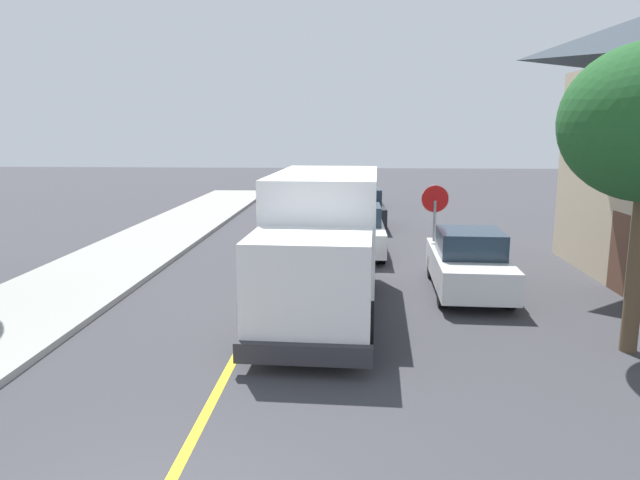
{
  "coord_description": "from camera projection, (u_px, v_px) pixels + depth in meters",
  "views": [
    {
      "loc": [
        2.18,
        -4.99,
        4.21
      ],
      "look_at": [
        1.34,
        9.75,
        1.4
      ],
      "focal_mm": 32.7,
      "sensor_mm": 36.0,
      "label": 1
    }
  ],
  "objects": [
    {
      "name": "parked_car_near",
      "position": [
        357.0,
        231.0,
        19.89
      ],
      "size": [
        1.82,
        4.41,
        1.67
      ],
      "color": "silver",
      "rests_on": "ground"
    },
    {
      "name": "parked_car_far",
      "position": [
        356.0,
        192.0,
        32.4
      ],
      "size": [
        1.92,
        4.45,
        1.67
      ],
      "color": "#4C564C",
      "rests_on": "ground"
    },
    {
      "name": "box_truck",
      "position": [
        324.0,
        237.0,
        13.48
      ],
      "size": [
        2.69,
        7.27,
        3.2
      ],
      "color": "white",
      "rests_on": "ground"
    },
    {
      "name": "parked_car_mid",
      "position": [
        362.0,
        209.0,
        25.52
      ],
      "size": [
        1.95,
        4.46,
        1.67
      ],
      "color": "black",
      "rests_on": "ground"
    },
    {
      "name": "stop_sign",
      "position": [
        435.0,
        213.0,
        16.76
      ],
      "size": [
        0.8,
        0.1,
        2.65
      ],
      "color": "gray",
      "rests_on": "ground"
    },
    {
      "name": "parked_van_across",
      "position": [
        468.0,
        263.0,
        15.15
      ],
      "size": [
        1.97,
        4.47,
        1.67
      ],
      "color": "silver",
      "rests_on": "ground"
    },
    {
      "name": "centre_line_yellow",
      "position": [
        271.0,
        289.0,
        15.61
      ],
      "size": [
        0.16,
        56.0,
        0.01
      ],
      "primitive_type": "cube",
      "color": "gold",
      "rests_on": "ground"
    }
  ]
}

